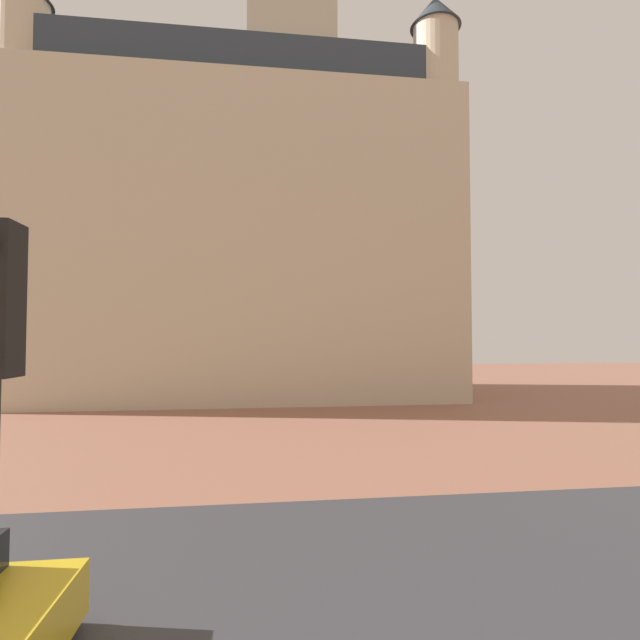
{
  "coord_description": "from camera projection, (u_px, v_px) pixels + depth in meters",
  "views": [
    {
      "loc": [
        -1.38,
        1.29,
        3.9
      ],
      "look_at": [
        0.04,
        12.19,
        4.32
      ],
      "focal_mm": 26.98,
      "sensor_mm": 36.0,
      "label": 1
    }
  ],
  "objects": [
    {
      "name": "street_asphalt_strip",
      "position": [
        342.0,
        579.0,
        7.76
      ],
      "size": [
        120.0,
        7.61,
        0.0
      ],
      "primitive_type": "cube",
      "color": "#38383D",
      "rests_on": "ground_plane"
    },
    {
      "name": "ground_plane",
      "position": [
        333.0,
        554.0,
        8.66
      ],
      "size": [
        120.0,
        120.0,
        0.0
      ],
      "primitive_type": "plane",
      "color": "#93604C"
    },
    {
      "name": "landmark_building",
      "position": [
        249.0,
        219.0,
        33.24
      ],
      "size": [
        27.66,
        12.97,
        40.04
      ],
      "color": "beige",
      "rests_on": "ground_plane"
    }
  ]
}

